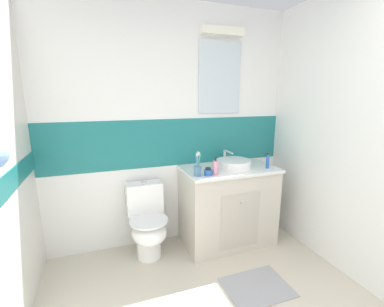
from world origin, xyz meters
The scene contains 10 objects.
wall_back_tiled centered at (0.01, 2.45, 1.26)m, with size 3.20×0.20×2.50m.
wall_right_plain centered at (1.35, 1.20, 1.25)m, with size 0.10×3.48×2.50m, color white.
vanity_cabinet centered at (0.54, 2.12, 0.43)m, with size 0.98×0.58×0.85m.
sink_basin centered at (0.59, 2.11, 0.89)m, with size 0.36×0.41×0.15m.
toilet centered at (-0.33, 2.15, 0.35)m, with size 0.37×0.50×0.74m.
toothbrush_cup centered at (0.12, 1.95, 0.91)m, with size 0.07×0.07×0.23m.
soap_dispenser centered at (0.30, 1.94, 0.92)m, with size 0.06×0.06×0.17m.
toothpaste_tube_upright centered at (0.90, 1.96, 0.93)m, with size 0.03×0.03×0.16m.
hair_gel_jar centered at (0.23, 1.94, 0.88)m, with size 0.08×0.08×0.08m.
bath_mat centered at (0.45, 1.38, 0.01)m, with size 0.54×0.41×0.01m, color #99999E.
Camera 1 is at (-0.70, -0.21, 1.59)m, focal length 24.17 mm.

